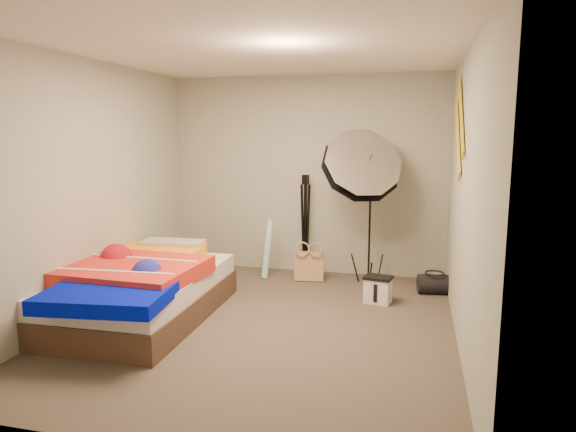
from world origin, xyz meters
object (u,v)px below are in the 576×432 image
(duffel_bag, at_px, (434,284))
(camera_tripod, at_px, (305,217))
(photo_umbrella, at_px, (361,168))
(tote_bag, at_px, (309,266))
(camera_case, at_px, (378,291))
(bed, at_px, (135,288))
(wrapping_roll, at_px, (267,249))

(duffel_bag, bearing_deg, camera_tripod, 154.12)
(duffel_bag, relative_size, photo_umbrella, 0.18)
(photo_umbrella, bearing_deg, camera_tripod, 152.25)
(photo_umbrella, bearing_deg, tote_bag, 172.61)
(tote_bag, xyz_separation_m, camera_tripod, (-0.12, 0.30, 0.55))
(tote_bag, distance_m, camera_case, 1.09)
(bed, distance_m, photo_umbrella, 2.77)
(duffel_bag, bearing_deg, photo_umbrella, 164.41)
(wrapping_roll, relative_size, duffel_bag, 2.04)
(tote_bag, xyz_separation_m, bed, (-1.39, -1.66, 0.12))
(tote_bag, height_order, camera_tripod, camera_tripod)
(camera_case, xyz_separation_m, bed, (-2.27, -1.01, 0.16))
(bed, bearing_deg, camera_case, 23.89)
(camera_case, height_order, duffel_bag, camera_case)
(tote_bag, xyz_separation_m, camera_case, (0.88, -0.65, -0.05))
(camera_case, bearing_deg, photo_umbrella, 127.08)
(camera_case, xyz_separation_m, duffel_bag, (0.59, 0.47, -0.02))
(bed, bearing_deg, tote_bag, 49.96)
(photo_umbrella, bearing_deg, camera_case, -64.53)
(tote_bag, distance_m, wrapping_roll, 0.56)
(tote_bag, relative_size, wrapping_roll, 0.49)
(wrapping_roll, height_order, bed, wrapping_roll)
(camera_tripod, bearing_deg, wrapping_roll, -144.88)
(camera_case, xyz_separation_m, photo_umbrella, (-0.27, 0.57, 1.26))
(bed, relative_size, photo_umbrella, 1.15)
(tote_bag, distance_m, duffel_bag, 1.48)
(wrapping_roll, height_order, duffel_bag, wrapping_roll)
(duffel_bag, xyz_separation_m, photo_umbrella, (-0.86, 0.10, 1.28))
(tote_bag, xyz_separation_m, duffel_bag, (1.47, -0.18, -0.07))
(tote_bag, distance_m, photo_umbrella, 1.36)
(duffel_bag, height_order, photo_umbrella, photo_umbrella)
(bed, bearing_deg, photo_umbrella, 38.27)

